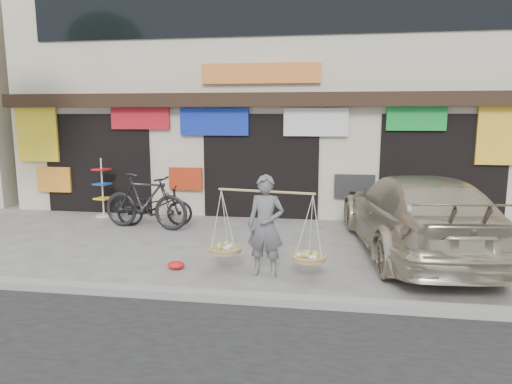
# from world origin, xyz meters

# --- Properties ---
(ground) EXTENTS (70.00, 70.00, 0.00)m
(ground) POSITION_xyz_m (0.00, 0.00, 0.00)
(ground) COLOR gray
(ground) RESTS_ON ground
(kerb) EXTENTS (70.00, 0.25, 0.12)m
(kerb) POSITION_xyz_m (0.00, -2.00, 0.06)
(kerb) COLOR gray
(kerb) RESTS_ON ground
(shophouse_block) EXTENTS (14.00, 6.32, 7.00)m
(shophouse_block) POSITION_xyz_m (-0.00, 6.42, 3.45)
(shophouse_block) COLOR beige
(shophouse_block) RESTS_ON ground
(street_vendor) EXTENTS (2.01, 0.79, 1.71)m
(street_vendor) POSITION_xyz_m (0.71, -0.86, 0.79)
(street_vendor) COLOR slate
(street_vendor) RESTS_ON ground
(bike_0) EXTENTS (1.90, 0.95, 0.95)m
(bike_0) POSITION_xyz_m (-2.41, 2.22, 0.48)
(bike_0) COLOR black
(bike_0) RESTS_ON ground
(bike_1) EXTENTS (2.26, 0.96, 1.32)m
(bike_1) POSITION_xyz_m (-2.52, 1.91, 0.66)
(bike_1) COLOR black
(bike_1) RESTS_ON ground
(suv) EXTENTS (2.77, 5.54, 1.55)m
(suv) POSITION_xyz_m (3.43, 0.91, 0.77)
(suv) COLOR #C0B49B
(suv) RESTS_ON ground
(display_rack) EXTENTS (0.44, 0.44, 1.56)m
(display_rack) POSITION_xyz_m (-4.16, 3.01, 0.63)
(display_rack) COLOR silver
(display_rack) RESTS_ON ground
(red_bag) EXTENTS (0.31, 0.25, 0.14)m
(red_bag) POSITION_xyz_m (-0.89, -0.77, 0.07)
(red_bag) COLOR red
(red_bag) RESTS_ON ground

